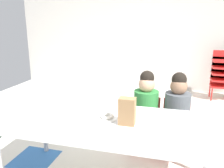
# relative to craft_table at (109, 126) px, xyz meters

# --- Properties ---
(ground_plane) EXTENTS (6.13, 5.49, 0.02)m
(ground_plane) POSITION_rel_craft_table_xyz_m (0.02, 0.62, -0.57)
(ground_plane) COLOR silver
(back_wall) EXTENTS (6.13, 0.10, 2.43)m
(back_wall) POSITION_rel_craft_table_xyz_m (0.02, 3.37, 0.65)
(back_wall) COLOR beige
(back_wall) RESTS_ON ground_plane
(craft_table) EXTENTS (1.84, 0.82, 0.61)m
(craft_table) POSITION_rel_craft_table_xyz_m (0.00, 0.00, 0.00)
(craft_table) COLOR white
(craft_table) RESTS_ON ground_plane
(seated_child_near_camera) EXTENTS (0.32, 0.32, 0.92)m
(seated_child_near_camera) POSITION_rel_craft_table_xyz_m (0.23, 0.64, -0.01)
(seated_child_near_camera) COLOR red
(seated_child_near_camera) RESTS_ON ground_plane
(seated_child_middle_seat) EXTENTS (0.34, 0.34, 0.92)m
(seated_child_middle_seat) POSITION_rel_craft_table_xyz_m (0.55, 0.64, -0.01)
(seated_child_middle_seat) COLOR red
(seated_child_middle_seat) RESTS_ON ground_plane
(kid_chair_red_stack) EXTENTS (0.32, 0.30, 0.92)m
(kid_chair_red_stack) POSITION_rel_craft_table_xyz_m (1.36, 2.89, -0.05)
(kid_chair_red_stack) COLOR red
(kid_chair_red_stack) RESTS_ON ground_plane
(paper_bag_brown) EXTENTS (0.13, 0.09, 0.22)m
(paper_bag_brown) POSITION_rel_craft_table_xyz_m (0.16, -0.03, 0.16)
(paper_bag_brown) COLOR #9E754C
(paper_bag_brown) RESTS_ON craft_table
(paper_plate_near_edge) EXTENTS (0.18, 0.18, 0.01)m
(paper_plate_near_edge) POSITION_rel_craft_table_xyz_m (-0.03, 0.04, 0.05)
(paper_plate_near_edge) COLOR white
(paper_plate_near_edge) RESTS_ON craft_table
(donut_powdered_on_plate) EXTENTS (0.12, 0.12, 0.03)m
(donut_powdered_on_plate) POSITION_rel_craft_table_xyz_m (-0.03, 0.04, 0.07)
(donut_powdered_on_plate) COLOR white
(donut_powdered_on_plate) RESTS_ON craft_table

